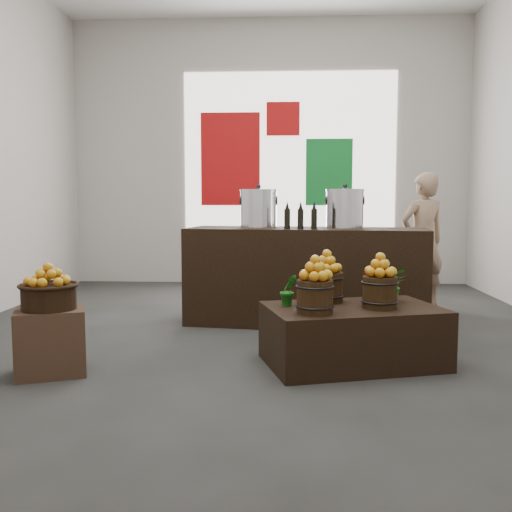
# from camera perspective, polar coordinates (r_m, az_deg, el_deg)

# --- Properties ---
(ground) EXTENTS (7.00, 7.00, 0.00)m
(ground) POSITION_cam_1_polar(r_m,az_deg,el_deg) (5.44, 0.30, -7.92)
(ground) COLOR #333330
(ground) RESTS_ON ground
(back_wall) EXTENTS (6.00, 0.04, 4.00)m
(back_wall) POSITION_cam_1_polar(r_m,az_deg,el_deg) (8.82, 1.39, 10.30)
(back_wall) COLOR #B7B1A9
(back_wall) RESTS_ON ground
(back_opening) EXTENTS (3.20, 0.02, 2.40)m
(back_opening) POSITION_cam_1_polar(r_m,az_deg,el_deg) (8.80, 3.37, 10.30)
(back_opening) COLOR white
(back_opening) RESTS_ON back_wall
(deco_red_left) EXTENTS (0.90, 0.04, 1.40)m
(deco_red_left) POSITION_cam_1_polar(r_m,az_deg,el_deg) (8.82, -2.58, 9.64)
(deco_red_left) COLOR #B70E0F
(deco_red_left) RESTS_ON back_wall
(deco_green_right) EXTENTS (0.70, 0.04, 1.00)m
(deco_green_right) POSITION_cam_1_polar(r_m,az_deg,el_deg) (8.79, 7.31, 8.31)
(deco_green_right) COLOR #137B2D
(deco_green_right) RESTS_ON back_wall
(deco_red_upper) EXTENTS (0.50, 0.04, 0.50)m
(deco_red_upper) POSITION_cam_1_polar(r_m,az_deg,el_deg) (8.84, 2.72, 13.54)
(deco_red_upper) COLOR #B70E0F
(deco_red_upper) RESTS_ON back_wall
(crate) EXTENTS (0.59, 0.54, 0.48)m
(crate) POSITION_cam_1_polar(r_m,az_deg,el_deg) (4.47, -19.87, -8.06)
(crate) COLOR brown
(crate) RESTS_ON ground
(wicker_basket) EXTENTS (0.39, 0.39, 0.18)m
(wicker_basket) POSITION_cam_1_polar(r_m,az_deg,el_deg) (4.40, -20.01, -3.90)
(wicker_basket) COLOR black
(wicker_basket) RESTS_ON crate
(apples_in_basket) EXTENTS (0.30, 0.30, 0.16)m
(apples_in_basket) POSITION_cam_1_polar(r_m,az_deg,el_deg) (4.38, -20.08, -1.72)
(apples_in_basket) COLOR #A10605
(apples_in_basket) RESTS_ON wicker_basket
(display_table) EXTENTS (1.48, 1.13, 0.45)m
(display_table) POSITION_cam_1_polar(r_m,az_deg,el_deg) (4.52, 9.64, -7.84)
(display_table) COLOR black
(display_table) RESTS_ON ground
(apple_bucket_front_left) EXTENTS (0.26, 0.26, 0.24)m
(apple_bucket_front_left) POSITION_cam_1_polar(r_m,az_deg,el_deg) (4.15, 5.91, -4.08)
(apple_bucket_front_left) COLOR #321D0D
(apple_bucket_front_left) RESTS_ON display_table
(apples_in_bucket_front_left) EXTENTS (0.20, 0.20, 0.18)m
(apples_in_bucket_front_left) POSITION_cam_1_polar(r_m,az_deg,el_deg) (4.12, 5.94, -1.21)
(apples_in_bucket_front_left) COLOR #A10605
(apples_in_bucket_front_left) RESTS_ON apple_bucket_front_left
(apple_bucket_front_right) EXTENTS (0.26, 0.26, 0.24)m
(apple_bucket_front_right) POSITION_cam_1_polar(r_m,az_deg,el_deg) (4.43, 12.27, -3.57)
(apple_bucket_front_right) COLOR #321D0D
(apple_bucket_front_right) RESTS_ON display_table
(apples_in_bucket_front_right) EXTENTS (0.20, 0.20, 0.18)m
(apples_in_bucket_front_right) POSITION_cam_1_polar(r_m,az_deg,el_deg) (4.40, 12.32, -0.88)
(apples_in_bucket_front_right) COLOR #A10605
(apples_in_bucket_front_right) RESTS_ON apple_bucket_front_right
(apple_bucket_rear) EXTENTS (0.26, 0.26, 0.24)m
(apple_bucket_rear) POSITION_cam_1_polar(r_m,az_deg,el_deg) (4.63, 7.06, -3.10)
(apple_bucket_rear) COLOR #321D0D
(apple_bucket_rear) RESTS_ON display_table
(apples_in_bucket_rear) EXTENTS (0.20, 0.20, 0.18)m
(apples_in_bucket_rear) POSITION_cam_1_polar(r_m,az_deg,el_deg) (4.60, 7.10, -0.53)
(apples_in_bucket_rear) COLOR #A10605
(apples_in_bucket_rear) RESTS_ON apple_bucket_rear
(herb_garnish_right) EXTENTS (0.28, 0.26, 0.27)m
(herb_garnish_right) POSITION_cam_1_polar(r_m,az_deg,el_deg) (4.73, 13.36, -2.83)
(herb_garnish_right) COLOR #176B16
(herb_garnish_right) RESTS_ON display_table
(herb_garnish_left) EXTENTS (0.16, 0.15, 0.24)m
(herb_garnish_left) POSITION_cam_1_polar(r_m,az_deg,el_deg) (4.43, 3.27, -3.43)
(herb_garnish_left) COLOR #176B16
(herb_garnish_left) RESTS_ON display_table
(counter) EXTENTS (2.50, 1.08, 0.99)m
(counter) POSITION_cam_1_polar(r_m,az_deg,el_deg) (5.89, 5.00, -2.02)
(counter) COLOR black
(counter) RESTS_ON ground
(stock_pot_left) EXTENTS (0.37, 0.37, 0.37)m
(stock_pot_left) POSITION_cam_1_polar(r_m,az_deg,el_deg) (5.90, 0.26, 4.66)
(stock_pot_left) COLOR silver
(stock_pot_left) RESTS_ON counter
(stock_pot_center) EXTENTS (0.37, 0.37, 0.37)m
(stock_pot_center) POSITION_cam_1_polar(r_m,az_deg,el_deg) (5.81, 8.85, 4.58)
(stock_pot_center) COLOR silver
(stock_pot_center) RESTS_ON counter
(oil_cruets) EXTENTS (0.27, 0.10, 0.27)m
(oil_cruets) POSITION_cam_1_polar(r_m,az_deg,el_deg) (5.60, 4.82, 4.09)
(oil_cruets) COLOR black
(oil_cruets) RESTS_ON counter
(shopper) EXTENTS (0.69, 0.58, 1.60)m
(shopper) POSITION_cam_1_polar(r_m,az_deg,el_deg) (6.98, 16.31, 1.47)
(shopper) COLOR #95775B
(shopper) RESTS_ON ground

